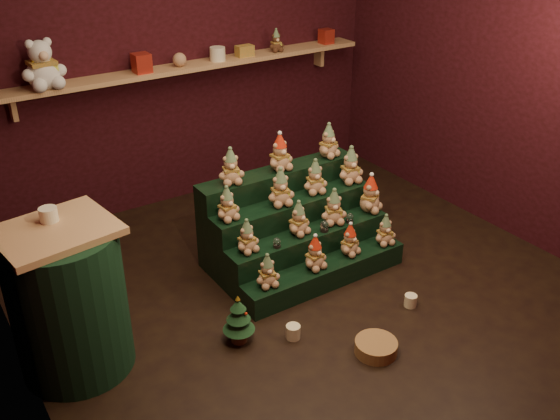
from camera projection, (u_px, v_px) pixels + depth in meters
ground at (308, 290)px, 4.75m from camera, size 4.00×4.00×0.00m
back_wall at (179, 51)px, 5.61m from camera, size 4.00×0.10×2.80m
right_wall at (515, 69)px, 5.09m from camera, size 0.10×4.00×2.80m
back_shelf at (188, 67)px, 5.53m from camera, size 3.60×0.26×0.24m
riser_tier_front at (325, 274)px, 4.78m from camera, size 1.40×0.22×0.18m
riser_tier_midfront at (309, 251)px, 4.90m from camera, size 1.40×0.22×0.36m
riser_tier_midback at (293, 230)px, 5.02m from camera, size 1.40×0.22×0.54m
riser_tier_back at (278, 209)px, 5.14m from camera, size 1.40×0.22×0.72m
teddy_0 at (267, 271)px, 4.43m from camera, size 0.20×0.19×0.25m
teddy_1 at (315, 253)px, 4.63m from camera, size 0.21×0.20×0.27m
teddy_2 at (350, 240)px, 4.81m from camera, size 0.22×0.21×0.26m
teddy_3 at (385, 230)px, 4.95m from camera, size 0.20×0.19×0.25m
teddy_4 at (247, 236)px, 4.50m from camera, size 0.20×0.19×0.25m
teddy_5 at (298, 218)px, 4.72m from camera, size 0.23×0.22×0.27m
teddy_6 at (334, 207)px, 4.87m from camera, size 0.26×0.25×0.29m
teddy_7 at (370, 194)px, 5.05m from camera, size 0.29×0.28×0.31m
teddy_8 at (227, 204)px, 4.55m from camera, size 0.21×0.19×0.26m
teddy_9 at (280, 187)px, 4.76m from camera, size 0.25×0.23×0.30m
teddy_10 at (315, 177)px, 4.95m from camera, size 0.23×0.22×0.28m
teddy_11 at (351, 165)px, 5.12m from camera, size 0.24×0.23×0.31m
teddy_12 at (231, 166)px, 4.68m from camera, size 0.24×0.23×0.28m
teddy_13 at (280, 152)px, 4.90m from camera, size 0.23×0.21×0.30m
teddy_14 at (328, 141)px, 5.14m from camera, size 0.25×0.23×0.28m
snow_globe_a at (277, 243)px, 4.59m from camera, size 0.06×0.06×0.08m
snow_globe_b at (324, 226)px, 4.80m from camera, size 0.07×0.07×0.09m
snow_globe_c at (350, 218)px, 4.92m from camera, size 0.06×0.06×0.08m
side_table at (69, 300)px, 3.79m from camera, size 0.72×0.70×1.00m
table_ornament at (48, 215)px, 3.61m from camera, size 0.11×0.11×0.08m
mini_christmas_tree at (239, 319)px, 4.14m from camera, size 0.22×0.22×0.37m
mug_left at (293, 332)px, 4.23m from camera, size 0.10×0.10×0.10m
mug_right at (411, 301)px, 4.55m from camera, size 0.09×0.09×0.09m
wicker_basket at (376, 347)px, 4.10m from camera, size 0.32×0.32×0.09m
white_bear at (41, 57)px, 4.77m from camera, size 0.37×0.33×0.48m
brown_bear at (276, 41)px, 5.89m from camera, size 0.16×0.15×0.21m
gift_tin_red_a at (142, 63)px, 5.25m from camera, size 0.14×0.14×0.16m
gift_tin_cream at (218, 54)px, 5.61m from camera, size 0.14×0.14×0.12m
gift_tin_red_b at (326, 36)px, 6.20m from camera, size 0.12×0.12×0.14m
shelf_plush_ball at (180, 60)px, 5.43m from camera, size 0.12×0.12×0.12m
scarf_gift_box at (245, 51)px, 5.75m from camera, size 0.16×0.10×0.10m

